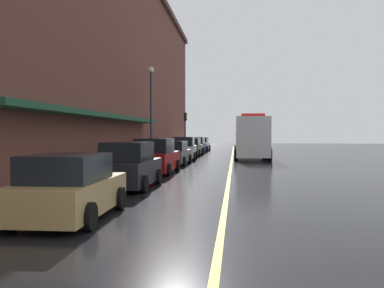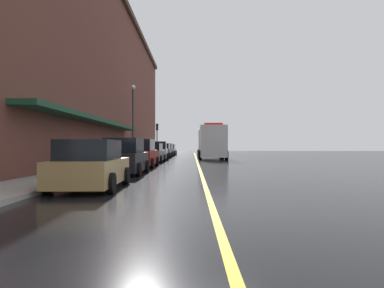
{
  "view_description": "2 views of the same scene",
  "coord_description": "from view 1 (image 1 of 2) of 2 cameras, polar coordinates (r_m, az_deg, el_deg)",
  "views": [
    {
      "loc": [
        0.31,
        -6.27,
        2.17
      ],
      "look_at": [
        -2.46,
        19.55,
        1.47
      ],
      "focal_mm": 38.21,
      "sensor_mm": 36.0,
      "label": 1
    },
    {
      "loc": [
        -0.47,
        -7.78,
        1.46
      ],
      "look_at": [
        -0.54,
        21.46,
        1.58
      ],
      "focal_mm": 31.73,
      "sensor_mm": 36.0,
      "label": 2
    }
  ],
  "objects": [
    {
      "name": "parked_car_5",
      "position": [
        39.61,
        -0.09,
        -0.45
      ],
      "size": [
        2.08,
        4.89,
        1.69
      ],
      "rotation": [
        0.0,
        0.0,
        1.56
      ],
      "color": "#2D5133",
      "rests_on": "ground"
    },
    {
      "name": "parked_car_6",
      "position": [
        45.12,
        0.65,
        -0.19
      ],
      "size": [
        2.11,
        4.77,
        1.73
      ],
      "rotation": [
        0.0,
        0.0,
        1.55
      ],
      "color": "navy",
      "rests_on": "ground"
    },
    {
      "name": "parking_meter_1",
      "position": [
        17.51,
        -12.76,
        -2.14
      ],
      "size": [
        0.14,
        0.18,
        1.33
      ],
      "color": "#4C4C51",
      "rests_on": "sidewalk_left"
    },
    {
      "name": "lane_center_stripe",
      "position": [
        31.35,
        5.54,
        -2.43
      ],
      "size": [
        0.16,
        70.0,
        0.01
      ],
      "primitive_type": "cube",
      "color": "gold",
      "rests_on": "ground"
    },
    {
      "name": "parking_meter_3",
      "position": [
        27.88,
        -5.6,
        -0.75
      ],
      "size": [
        0.14,
        0.18,
        1.33
      ],
      "color": "#4C4C51",
      "rests_on": "sidewalk_left"
    },
    {
      "name": "parked_car_0",
      "position": [
        10.86,
        -16.78,
        -5.94
      ],
      "size": [
        2.17,
        4.16,
        1.64
      ],
      "rotation": [
        0.0,
        0.0,
        1.59
      ],
      "color": "#A5844C",
      "rests_on": "ground"
    },
    {
      "name": "parking_meter_2",
      "position": [
        14.43,
        -17.01,
        -2.95
      ],
      "size": [
        0.14,
        0.18,
        1.33
      ],
      "color": "#4C4C51",
      "rests_on": "sidewalk_left"
    },
    {
      "name": "parking_meter_0",
      "position": [
        19.15,
        -11.09,
        -1.82
      ],
      "size": [
        0.14,
        0.18,
        1.33
      ],
      "color": "#4C4C51",
      "rests_on": "sidewalk_left"
    },
    {
      "name": "parked_car_7",
      "position": [
        50.37,
        1.25,
        -0.05
      ],
      "size": [
        2.21,
        4.41,
        1.65
      ],
      "rotation": [
        0.0,
        0.0,
        1.54
      ],
      "color": "silver",
      "rests_on": "ground"
    },
    {
      "name": "traffic_light_near",
      "position": [
        45.54,
        -0.94,
        2.78
      ],
      "size": [
        0.38,
        0.36,
        4.3
      ],
      "color": "#232326",
      "rests_on": "sidewalk_left"
    },
    {
      "name": "parked_car_2",
      "position": [
        22.19,
        -5.11,
        -1.82
      ],
      "size": [
        2.17,
        4.71,
        1.89
      ],
      "rotation": [
        0.0,
        0.0,
        1.56
      ],
      "color": "maroon",
      "rests_on": "ground"
    },
    {
      "name": "parked_car_1",
      "position": [
        16.36,
        -8.79,
        -3.13
      ],
      "size": [
        2.07,
        4.15,
        1.82
      ],
      "rotation": [
        0.0,
        0.0,
        1.55
      ],
      "color": "black",
      "rests_on": "ground"
    },
    {
      "name": "parked_car_4",
      "position": [
        33.82,
        -1.2,
        -0.68
      ],
      "size": [
        2.25,
        4.43,
        1.86
      ],
      "rotation": [
        0.0,
        0.0,
        1.6
      ],
      "color": "silver",
      "rests_on": "ground"
    },
    {
      "name": "sidewalk_left",
      "position": [
        32.01,
        -5.63,
        -2.22
      ],
      "size": [
        2.4,
        70.0,
        0.15
      ],
      "primitive_type": "cube",
      "color": "#9E9B93",
      "rests_on": "ground"
    },
    {
      "name": "box_truck",
      "position": [
        35.3,
        8.27,
        0.85
      ],
      "size": [
        2.94,
        9.29,
        3.68
      ],
      "rotation": [
        0.0,
        0.0,
        -1.57
      ],
      "color": "silver",
      "rests_on": "ground"
    },
    {
      "name": "brick_building_left",
      "position": [
        34.09,
        -19.54,
        11.63
      ],
      "size": [
        14.71,
        64.0,
        16.38
      ],
      "color": "brown",
      "rests_on": "ground"
    },
    {
      "name": "ground_plane",
      "position": [
        31.35,
        5.54,
        -2.44
      ],
      "size": [
        112.0,
        112.0,
        0.0
      ],
      "primitive_type": "plane",
      "color": "black"
    },
    {
      "name": "street_lamp_left",
      "position": [
        30.63,
        -5.72,
        5.7
      ],
      "size": [
        0.44,
        0.44,
        6.94
      ],
      "color": "#33383D",
      "rests_on": "sidewalk_left"
    },
    {
      "name": "parking_meter_4",
      "position": [
        34.98,
        -3.19,
        -0.28
      ],
      "size": [
        0.14,
        0.18,
        1.33
      ],
      "color": "#4C4C51",
      "rests_on": "sidewalk_left"
    },
    {
      "name": "parked_car_3",
      "position": [
        28.21,
        -2.62,
        -1.31
      ],
      "size": [
        2.19,
        4.38,
        1.64
      ],
      "rotation": [
        0.0,
        0.0,
        1.54
      ],
      "color": "#595B60",
      "rests_on": "ground"
    }
  ]
}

